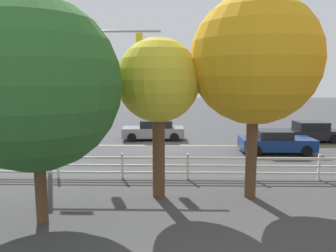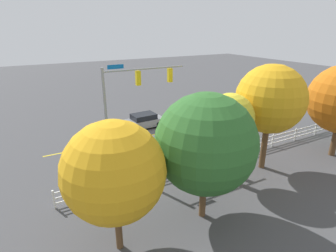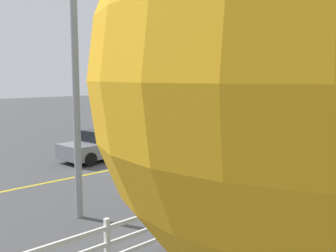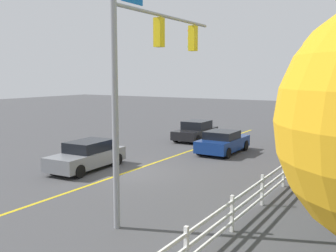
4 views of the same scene
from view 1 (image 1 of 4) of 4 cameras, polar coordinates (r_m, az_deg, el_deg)
name	(u,v)px [view 1 (image 1 of 4)]	position (r m, az deg, el deg)	size (l,w,h in m)	color
ground_plane	(160,146)	(21.45, -1.48, -3.51)	(120.00, 120.00, 0.00)	#444447
lane_center_stripe	(219,146)	(21.65, 9.18, -3.50)	(28.00, 0.16, 0.01)	gold
signal_assembly	(79,67)	(17.64, -15.67, 10.20)	(6.18, 0.37, 7.27)	gray
car_0	(276,142)	(20.25, 18.70, -2.69)	(4.29, 2.06, 1.39)	navy
car_1	(154,130)	(23.46, -2.55, -0.73)	(4.55, 2.10, 1.45)	slate
car_2	(308,132)	(24.88, 23.78, -0.97)	(4.42, 2.08, 1.43)	black
white_rail_fence	(220,166)	(14.35, 9.33, -7.06)	(26.10, 0.10, 1.15)	white
tree_2	(255,60)	(11.93, 15.28, 11.34)	(4.62, 4.62, 7.40)	brown
tree_3	(35,85)	(10.10, -22.73, 6.82)	(5.08, 5.08, 6.77)	brown
tree_5	(158,82)	(11.56, -1.73, 7.86)	(3.03, 3.03, 5.87)	brown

